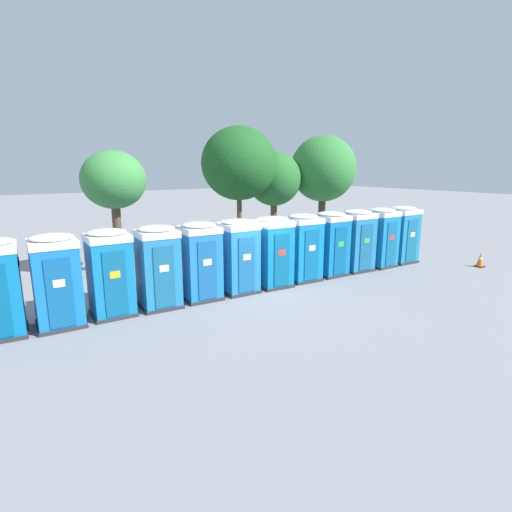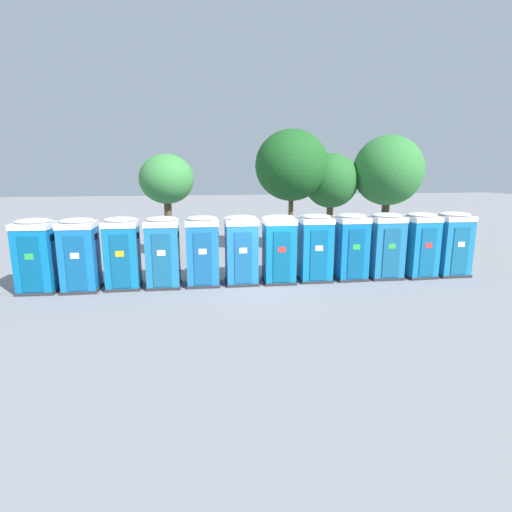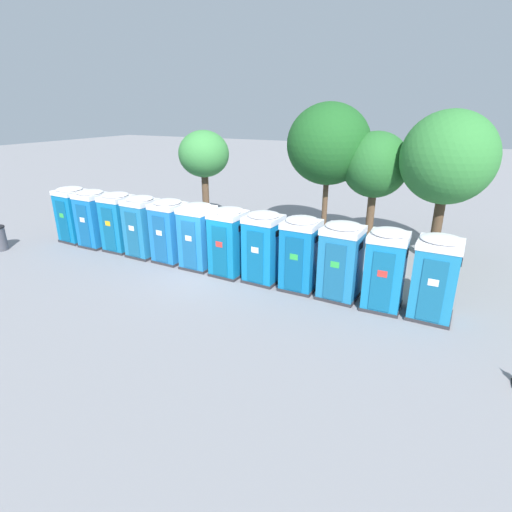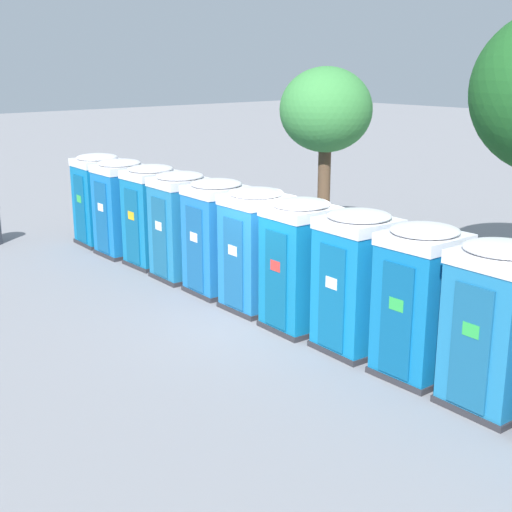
# 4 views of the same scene
# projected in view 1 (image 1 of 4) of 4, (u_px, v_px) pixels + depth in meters

# --- Properties ---
(ground_plane) EXTENTS (120.00, 120.00, 0.00)m
(ground_plane) POSITION_uv_depth(u_px,v_px,m) (258.00, 289.00, 14.14)
(ground_plane) COLOR gray
(portapotty_1) EXTENTS (1.22, 1.23, 2.54)m
(portapotty_1) POSITION_uv_depth(u_px,v_px,m) (57.00, 280.00, 10.66)
(portapotty_1) COLOR #2D2D33
(portapotty_1) RESTS_ON ground
(portapotty_2) EXTENTS (1.19, 1.22, 2.54)m
(portapotty_2) POSITION_uv_depth(u_px,v_px,m) (110.00, 272.00, 11.48)
(portapotty_2) COLOR #2D2D33
(portapotty_2) RESTS_ON ground
(portapotty_3) EXTENTS (1.23, 1.26, 2.54)m
(portapotty_3) POSITION_uv_depth(u_px,v_px,m) (158.00, 266.00, 12.15)
(portapotty_3) COLOR #2D2D33
(portapotty_3) RESTS_ON ground
(portapotty_4) EXTENTS (1.24, 1.26, 2.54)m
(portapotty_4) POSITION_uv_depth(u_px,v_px,m) (200.00, 261.00, 12.91)
(portapotty_4) COLOR #2D2D33
(portapotty_4) RESTS_ON ground
(portapotty_5) EXTENTS (1.21, 1.23, 2.54)m
(portapotty_5) POSITION_uv_depth(u_px,v_px,m) (238.00, 256.00, 13.62)
(portapotty_5) COLOR #2D2D33
(portapotty_5) RESTS_ON ground
(portapotty_6) EXTENTS (1.24, 1.27, 2.54)m
(portapotty_6) POSITION_uv_depth(u_px,v_px,m) (273.00, 251.00, 14.30)
(portapotty_6) COLOR #2D2D33
(portapotty_6) RESTS_ON ground
(portapotty_7) EXTENTS (1.28, 1.27, 2.54)m
(portapotty_7) POSITION_uv_depth(u_px,v_px,m) (303.00, 247.00, 15.08)
(portapotty_7) COLOR #2D2D33
(portapotty_7) RESTS_ON ground
(portapotty_8) EXTENTS (1.19, 1.22, 2.54)m
(portapotty_8) POSITION_uv_depth(u_px,v_px,m) (330.00, 243.00, 15.81)
(portapotty_8) COLOR #2D2D33
(portapotty_8) RESTS_ON ground
(portapotty_9) EXTENTS (1.30, 1.27, 2.54)m
(portapotty_9) POSITION_uv_depth(u_px,v_px,m) (356.00, 240.00, 16.51)
(portapotty_9) COLOR #2D2D33
(portapotty_9) RESTS_ON ground
(portapotty_10) EXTENTS (1.17, 1.21, 2.54)m
(portapotty_10) POSITION_uv_depth(u_px,v_px,m) (381.00, 237.00, 17.19)
(portapotty_10) COLOR #2D2D33
(portapotty_10) RESTS_ON ground
(portapotty_11) EXTENTS (1.28, 1.25, 2.54)m
(portapotty_11) POSITION_uv_depth(u_px,v_px,m) (401.00, 234.00, 17.94)
(portapotty_11) COLOR #2D2D33
(portapotty_11) RESTS_ON ground
(street_tree_0) EXTENTS (2.48, 2.48, 4.88)m
(street_tree_0) POSITION_uv_depth(u_px,v_px,m) (114.00, 181.00, 15.49)
(street_tree_0) COLOR brown
(street_tree_0) RESTS_ON ground
(street_tree_1) EXTENTS (3.62, 3.62, 6.14)m
(street_tree_1) POSITION_uv_depth(u_px,v_px,m) (239.00, 164.00, 19.11)
(street_tree_1) COLOR brown
(street_tree_1) RESTS_ON ground
(street_tree_2) EXTENTS (2.76, 2.76, 5.01)m
(street_tree_2) POSITION_uv_depth(u_px,v_px,m) (274.00, 179.00, 20.40)
(street_tree_2) COLOR brown
(street_tree_2) RESTS_ON ground
(street_tree_3) EXTENTS (3.46, 3.46, 5.87)m
(street_tree_3) POSITION_uv_depth(u_px,v_px,m) (323.00, 169.00, 21.19)
(street_tree_3) COLOR #4C3826
(street_tree_3) RESTS_ON ground
(traffic_cone) EXTENTS (0.36, 0.36, 0.64)m
(traffic_cone) POSITION_uv_depth(u_px,v_px,m) (480.00, 260.00, 17.26)
(traffic_cone) COLOR black
(traffic_cone) RESTS_ON ground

